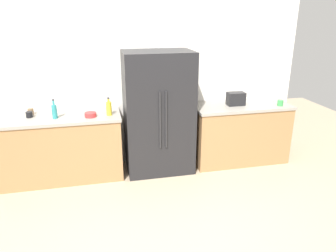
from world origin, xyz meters
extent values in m
plane|color=tan|center=(0.00, 0.00, 0.00)|extent=(9.56, 9.56, 0.00)
cube|color=silver|center=(0.00, 1.94, 1.45)|extent=(4.78, 0.10, 2.90)
cube|color=#9E7247|center=(-1.17, 1.57, 0.43)|extent=(1.58, 0.62, 0.85)
cube|color=gray|center=(-1.17, 1.57, 0.87)|extent=(1.61, 0.65, 0.04)
cube|color=#9E7247|center=(1.43, 1.57, 0.43)|extent=(1.42, 0.62, 0.85)
cube|color=gray|center=(1.43, 1.57, 0.87)|extent=(1.45, 0.65, 0.04)
cube|color=black|center=(0.17, 1.55, 0.85)|extent=(0.94, 0.64, 1.71)
cylinder|color=#262628|center=(0.13, 1.21, 0.85)|extent=(0.02, 0.02, 0.77)
cylinder|color=#262628|center=(0.21, 1.21, 0.85)|extent=(0.02, 0.02, 0.77)
cube|color=black|center=(1.33, 1.56, 0.99)|extent=(0.26, 0.15, 0.19)
cylinder|color=teal|center=(-1.20, 1.48, 0.98)|extent=(0.06, 0.06, 0.17)
cylinder|color=teal|center=(-1.20, 1.48, 1.10)|extent=(0.03, 0.03, 0.06)
cylinder|color=#333338|center=(-1.20, 1.48, 1.14)|extent=(0.03, 0.03, 0.02)
cylinder|color=yellow|center=(-0.51, 1.47, 0.98)|extent=(0.07, 0.07, 0.18)
cylinder|color=yellow|center=(-0.51, 1.47, 1.10)|extent=(0.03, 0.03, 0.04)
cylinder|color=#333338|center=(-0.51, 1.47, 1.13)|extent=(0.03, 0.03, 0.02)
cylinder|color=green|center=(1.96, 1.39, 0.94)|extent=(0.08, 0.08, 0.08)
cylinder|color=black|center=(-1.53, 1.60, 0.93)|extent=(0.08, 0.08, 0.08)
cylinder|color=brown|center=(-1.53, 1.72, 0.94)|extent=(0.08, 0.08, 0.08)
cylinder|color=white|center=(1.84, 1.48, 0.93)|extent=(0.09, 0.09, 0.07)
cylinder|color=red|center=(-0.75, 1.45, 0.92)|extent=(0.15, 0.15, 0.06)
camera|label=1|loc=(-0.62, -2.61, 2.17)|focal=33.80mm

